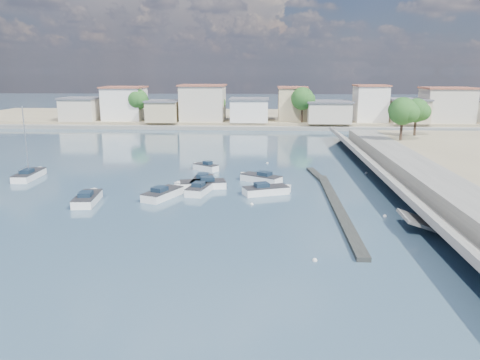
{
  "coord_description": "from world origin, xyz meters",
  "views": [
    {
      "loc": [
        0.29,
        -33.31,
        12.76
      ],
      "look_at": [
        -2.6,
        15.35,
        1.4
      ],
      "focal_mm": 35.0,
      "sensor_mm": 36.0,
      "label": 1
    }
  ],
  "objects_px": {
    "sailboat": "(30,175)",
    "motorboat_b": "(201,189)",
    "motorboat_c": "(259,178)",
    "motorboat_d": "(200,185)",
    "motorboat_g": "(201,183)",
    "motorboat_e": "(164,194)",
    "motorboat_h": "(268,190)",
    "motorboat_a": "(88,199)",
    "motorboat_f": "(205,167)"
  },
  "relations": [
    {
      "from": "motorboat_c",
      "to": "motorboat_b",
      "type": "bearing_deg",
      "value": -138.81
    },
    {
      "from": "motorboat_a",
      "to": "motorboat_c",
      "type": "relative_size",
      "value": 1.1
    },
    {
      "from": "motorboat_c",
      "to": "motorboat_d",
      "type": "distance_m",
      "value": 7.48
    },
    {
      "from": "sailboat",
      "to": "motorboat_b",
      "type": "bearing_deg",
      "value": -14.38
    },
    {
      "from": "motorboat_g",
      "to": "motorboat_c",
      "type": "bearing_deg",
      "value": 22.01
    },
    {
      "from": "motorboat_f",
      "to": "motorboat_h",
      "type": "xyz_separation_m",
      "value": [
        8.37,
        -11.8,
        0.0
      ]
    },
    {
      "from": "motorboat_d",
      "to": "motorboat_e",
      "type": "height_order",
      "value": "same"
    },
    {
      "from": "motorboat_a",
      "to": "motorboat_d",
      "type": "height_order",
      "value": "same"
    },
    {
      "from": "motorboat_g",
      "to": "motorboat_a",
      "type": "bearing_deg",
      "value": -144.4
    },
    {
      "from": "sailboat",
      "to": "motorboat_d",
      "type": "bearing_deg",
      "value": -9.98
    },
    {
      "from": "motorboat_h",
      "to": "motorboat_a",
      "type": "bearing_deg",
      "value": -166.41
    },
    {
      "from": "motorboat_d",
      "to": "motorboat_g",
      "type": "xyz_separation_m",
      "value": [
        -0.02,
        0.99,
        0.0
      ]
    },
    {
      "from": "motorboat_c",
      "to": "motorboat_h",
      "type": "distance_m",
      "value": 5.81
    },
    {
      "from": "motorboat_e",
      "to": "sailboat",
      "type": "bearing_deg",
      "value": 156.67
    },
    {
      "from": "motorboat_g",
      "to": "sailboat",
      "type": "bearing_deg",
      "value": 172.58
    },
    {
      "from": "motorboat_b",
      "to": "sailboat",
      "type": "height_order",
      "value": "sailboat"
    },
    {
      "from": "motorboat_a",
      "to": "sailboat",
      "type": "distance_m",
      "value": 15.12
    },
    {
      "from": "motorboat_c",
      "to": "motorboat_e",
      "type": "bearing_deg",
      "value": -141.39
    },
    {
      "from": "motorboat_c",
      "to": "motorboat_d",
      "type": "xyz_separation_m",
      "value": [
        -6.54,
        -3.64,
        -0.0
      ]
    },
    {
      "from": "motorboat_h",
      "to": "sailboat",
      "type": "relative_size",
      "value": 0.59
    },
    {
      "from": "motorboat_c",
      "to": "motorboat_g",
      "type": "bearing_deg",
      "value": -157.99
    },
    {
      "from": "motorboat_b",
      "to": "sailboat",
      "type": "bearing_deg",
      "value": 165.62
    },
    {
      "from": "motorboat_d",
      "to": "motorboat_h",
      "type": "bearing_deg",
      "value": -15.42
    },
    {
      "from": "motorboat_b",
      "to": "sailboat",
      "type": "distance_m",
      "value": 22.54
    },
    {
      "from": "motorboat_h",
      "to": "sailboat",
      "type": "height_order",
      "value": "sailboat"
    },
    {
      "from": "motorboat_a",
      "to": "motorboat_f",
      "type": "xyz_separation_m",
      "value": [
        9.57,
        16.14,
        -0.0
      ]
    },
    {
      "from": "motorboat_a",
      "to": "motorboat_h",
      "type": "xyz_separation_m",
      "value": [
        17.93,
        4.34,
        -0.0
      ]
    },
    {
      "from": "motorboat_d",
      "to": "motorboat_g",
      "type": "distance_m",
      "value": 0.99
    },
    {
      "from": "motorboat_b",
      "to": "motorboat_e",
      "type": "relative_size",
      "value": 0.94
    },
    {
      "from": "motorboat_a",
      "to": "motorboat_f",
      "type": "height_order",
      "value": "same"
    },
    {
      "from": "motorboat_b",
      "to": "motorboat_g",
      "type": "bearing_deg",
      "value": 96.7
    },
    {
      "from": "motorboat_g",
      "to": "sailboat",
      "type": "height_order",
      "value": "sailboat"
    },
    {
      "from": "motorboat_c",
      "to": "motorboat_e",
      "type": "distance_m",
      "value": 12.43
    },
    {
      "from": "motorboat_c",
      "to": "sailboat",
      "type": "height_order",
      "value": "sailboat"
    },
    {
      "from": "motorboat_a",
      "to": "sailboat",
      "type": "xyz_separation_m",
      "value": [
        -11.15,
        10.21,
        0.04
      ]
    },
    {
      "from": "motorboat_a",
      "to": "motorboat_d",
      "type": "distance_m",
      "value": 12.19
    },
    {
      "from": "motorboat_g",
      "to": "motorboat_h",
      "type": "xyz_separation_m",
      "value": [
        7.58,
        -3.07,
        -0.0
      ]
    },
    {
      "from": "motorboat_f",
      "to": "motorboat_g",
      "type": "bearing_deg",
      "value": -84.88
    },
    {
      "from": "motorboat_d",
      "to": "motorboat_e",
      "type": "distance_m",
      "value": 5.21
    },
    {
      "from": "motorboat_b",
      "to": "motorboat_d",
      "type": "relative_size",
      "value": 0.89
    },
    {
      "from": "motorboat_d",
      "to": "motorboat_f",
      "type": "bearing_deg",
      "value": 94.69
    },
    {
      "from": "motorboat_e",
      "to": "sailboat",
      "type": "relative_size",
      "value": 0.61
    },
    {
      "from": "motorboat_f",
      "to": "motorboat_g",
      "type": "xyz_separation_m",
      "value": [
        0.78,
        -8.73,
        0.0
      ]
    },
    {
      "from": "motorboat_f",
      "to": "motorboat_d",
      "type": "bearing_deg",
      "value": -85.31
    },
    {
      "from": "motorboat_e",
      "to": "motorboat_h",
      "type": "distance_m",
      "value": 10.94
    },
    {
      "from": "motorboat_e",
      "to": "motorboat_f",
      "type": "bearing_deg",
      "value": 80.23
    },
    {
      "from": "motorboat_b",
      "to": "motorboat_e",
      "type": "distance_m",
      "value": 4.19
    },
    {
      "from": "motorboat_a",
      "to": "motorboat_c",
      "type": "distance_m",
      "value": 19.67
    },
    {
      "from": "motorboat_h",
      "to": "motorboat_d",
      "type": "bearing_deg",
      "value": 164.58
    },
    {
      "from": "sailboat",
      "to": "motorboat_a",
      "type": "bearing_deg",
      "value": -42.47
    }
  ]
}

